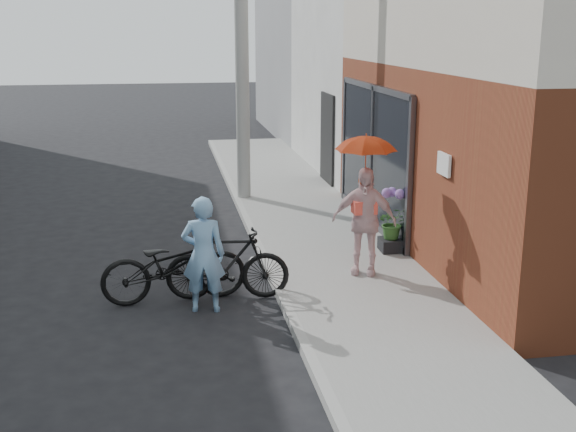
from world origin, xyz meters
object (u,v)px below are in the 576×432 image
object	(u,v)px
bike_right	(227,264)
kimono_woman	(364,221)
officer	(203,254)
bike_left	(174,265)
planter	(392,245)
utility_pole	(242,32)

from	to	relation	value
bike_right	kimono_woman	size ratio (longest dim) A/B	1.07
officer	bike_left	world-z (taller)	officer
kimono_woman	planter	xyz separation A→B (m)	(0.75, 0.95, -0.69)
utility_pole	kimono_woman	distance (m)	5.90
utility_pole	officer	distance (m)	6.64
kimono_woman	planter	world-z (taller)	kimono_woman
officer	planter	bearing A→B (deg)	-143.31
utility_pole	officer	size ratio (longest dim) A/B	4.55
bike_right	planter	bearing A→B (deg)	-58.12
bike_right	planter	world-z (taller)	bike_right
utility_pole	bike_left	bearing A→B (deg)	-105.97
bike_left	planter	world-z (taller)	bike_left
bike_right	bike_left	bearing A→B (deg)	92.41
utility_pole	kimono_woman	size ratio (longest dim) A/B	4.45
bike_left	planter	size ratio (longest dim) A/B	5.06
planter	bike_left	bearing A→B (deg)	-159.50
officer	bike_left	bearing A→B (deg)	-39.27
officer	bike_right	world-z (taller)	officer
bike_left	bike_right	xyz separation A→B (m)	(0.72, -0.04, -0.01)
kimono_woman	planter	bearing A→B (deg)	74.11
bike_right	planter	size ratio (longest dim) A/B	4.36
bike_left	utility_pole	bearing A→B (deg)	-22.01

